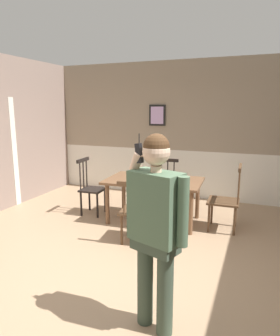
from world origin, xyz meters
TOP-DOWN VIEW (x-y plane):
  - ground_plane at (0.00, 0.00)m, footprint 7.37×7.37m
  - room_back_partition at (-0.00, 3.35)m, footprint 6.21×0.17m
  - dining_table at (-0.21, 1.68)m, footprint 1.63×1.03m
  - chair_near_window at (-0.16, 0.82)m, footprint 0.53×0.53m
  - chair_by_doorway at (-1.39, 1.61)m, footprint 0.43×0.43m
  - chair_at_table_head at (0.96, 1.74)m, footprint 0.49×0.49m
  - chair_opposite_corner at (-0.26, 2.53)m, footprint 0.45×0.45m
  - person_figure at (0.65, -0.75)m, footprint 0.57×0.36m

SIDE VIEW (x-z plane):
  - ground_plane at x=0.00m, z-range 0.00..0.00m
  - chair_opposite_corner at x=-0.26m, z-range -0.01..0.91m
  - chair_near_window at x=-0.16m, z-range 0.01..0.94m
  - chair_by_doorway at x=-1.39m, z-range -0.03..0.99m
  - chair_at_table_head at x=0.96m, z-range -0.03..1.02m
  - dining_table at x=-0.21m, z-range 0.28..1.00m
  - person_figure at x=0.65m, z-range 0.14..1.85m
  - room_back_partition at x=0.00m, z-range -0.05..2.81m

